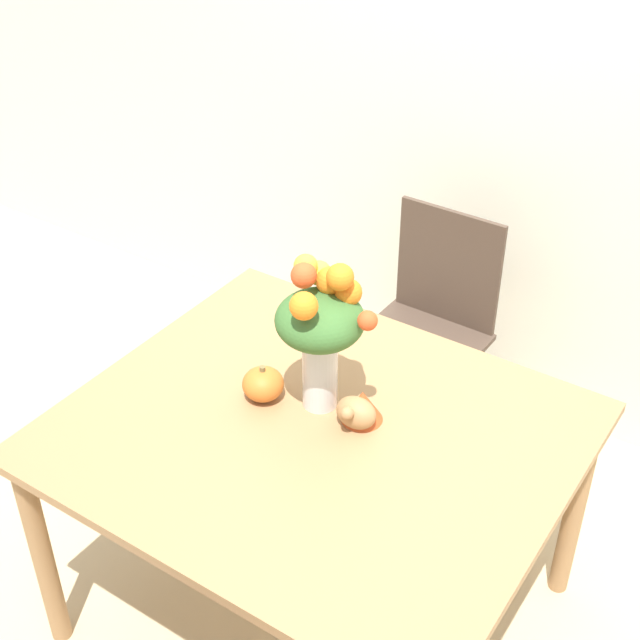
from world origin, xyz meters
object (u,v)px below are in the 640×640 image
object	(u,v)px
dining_chair_near_window	(426,332)
pumpkin	(263,384)
flower_vase	(321,326)
turkey_figurine	(360,409)

from	to	relation	value
dining_chair_near_window	pumpkin	bearing A→B (deg)	-93.44
flower_vase	dining_chair_near_window	size ratio (longest dim) A/B	0.48
pumpkin	turkey_figurine	distance (m)	0.28
turkey_figurine	dining_chair_near_window	distance (m)	0.89
dining_chair_near_window	turkey_figurine	bearing A→B (deg)	-74.55
pumpkin	dining_chair_near_window	world-z (taller)	dining_chair_near_window
flower_vase	pumpkin	world-z (taller)	flower_vase
pumpkin	turkey_figurine	size ratio (longest dim) A/B	0.76
flower_vase	dining_chair_near_window	world-z (taller)	flower_vase
pumpkin	dining_chair_near_window	size ratio (longest dim) A/B	0.13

